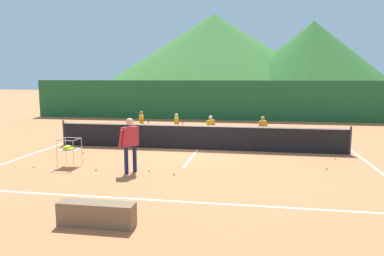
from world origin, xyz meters
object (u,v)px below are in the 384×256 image
instructor (130,140)px  tennis_ball_0 (327,169)px  student_3 (263,127)px  tennis_ball_1 (34,167)px  tennis_ball_3 (336,158)px  tennis_net (198,137)px  courtside_bench (97,214)px  tennis_ball_2 (83,153)px  tennis_ball_6 (149,170)px  tennis_ball_4 (96,170)px  student_1 (177,124)px  student_2 (211,127)px  student_0 (142,122)px  tennis_ball_7 (155,151)px  ball_cart (69,148)px  tennis_ball_5 (174,174)px

instructor → tennis_ball_0: instructor is taller
instructor → student_3: (4.00, 5.39, -0.27)m
tennis_ball_1 → tennis_ball_3: bearing=16.5°
tennis_net → tennis_ball_1: (-4.65, -3.73, -0.47)m
courtside_bench → tennis_ball_0: bearing=44.7°
tennis_net → instructor: (-1.45, -3.75, 0.48)m
tennis_ball_2 → tennis_ball_6: size_ratio=1.00×
tennis_ball_0 → tennis_ball_4: same height
student_3 → courtside_bench: bearing=-109.9°
student_1 → courtside_bench: student_1 is taller
tennis_ball_1 → tennis_ball_4: 2.10m
student_1 → tennis_ball_3: student_1 is taller
tennis_ball_1 → tennis_ball_2: bearing=76.7°
student_2 → tennis_ball_2: size_ratio=17.63×
tennis_ball_4 → student_0: bearing=94.4°
student_2 → tennis_ball_7: student_2 is taller
instructor → tennis_ball_6: bearing=23.1°
tennis_ball_6 → tennis_ball_1: bearing=-177.0°
tennis_ball_2 → tennis_ball_6: (3.16, -2.09, 0.00)m
student_2 → tennis_ball_2: student_2 is taller
tennis_ball_7 → student_3: bearing=29.8°
tennis_ball_2 → courtside_bench: size_ratio=0.05×
tennis_ball_0 → tennis_ball_2: (-8.52, 1.00, 0.00)m
tennis_ball_3 → courtside_bench: bearing=-130.7°
student_2 → tennis_ball_7: bearing=-131.4°
tennis_ball_3 → tennis_ball_0: bearing=-110.4°
student_0 → courtside_bench: size_ratio=0.84×
student_0 → tennis_ball_4: bearing=-85.6°
student_1 → tennis_ball_4: bearing=-102.5°
ball_cart → tennis_ball_7: 3.43m
instructor → tennis_ball_7: instructor is taller
student_1 → tennis_ball_2: bearing=-129.3°
tennis_ball_7 → instructor: bearing=-88.1°
tennis_ball_2 → courtside_bench: (3.31, -6.17, 0.20)m
tennis_net → ball_cart: bearing=-136.9°
tennis_net → tennis_ball_4: 4.57m
tennis_ball_0 → tennis_ball_1: (-9.06, -1.29, 0.00)m
instructor → tennis_ball_7: size_ratio=24.11×
instructor → student_0: instructor is taller
tennis_ball_4 → tennis_ball_7: size_ratio=1.00×
student_3 → tennis_ball_4: bearing=-133.3°
student_1 → tennis_ball_0: student_1 is taller
tennis_net → tennis_ball_3: size_ratio=167.89×
student_2 → tennis_ball_5: student_2 is taller
tennis_ball_6 → tennis_ball_0: bearing=11.5°
instructor → tennis_ball_2: bearing=138.9°
tennis_ball_2 → student_1: bearing=50.7°
tennis_ball_2 → tennis_ball_6: 3.79m
instructor → student_0: size_ratio=1.30×
tennis_ball_2 → tennis_ball_1: bearing=-103.3°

